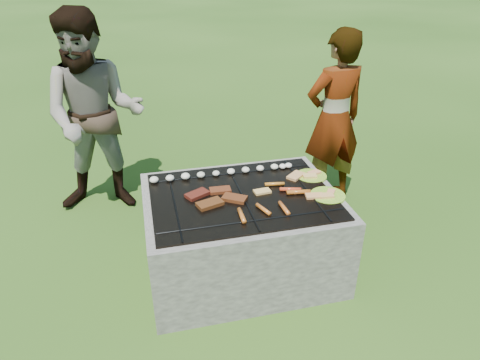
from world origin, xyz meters
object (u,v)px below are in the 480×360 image
at_px(fire_pit, 242,235).
at_px(cook, 334,119).
at_px(plate_near, 328,195).
at_px(plate_far, 311,176).
at_px(bystander, 95,116).

xyz_separation_m(fire_pit, cook, (1.03, 0.82, 0.49)).
distance_m(fire_pit, plate_near, 0.66).
height_order(plate_far, bystander, bystander).
distance_m(cook, bystander, 2.02).
xyz_separation_m(fire_pit, plate_near, (0.56, -0.14, 0.33)).
height_order(plate_near, cook, cook).
height_order(fire_pit, plate_far, plate_far).
xyz_separation_m(plate_near, bystander, (-1.52, 1.28, 0.24)).
bearing_deg(plate_far, bystander, 147.12).
height_order(cook, bystander, bystander).
xyz_separation_m(cook, bystander, (-1.99, 0.32, 0.08)).
distance_m(fire_pit, cook, 1.40).
bearing_deg(bystander, plate_far, -24.23).
bearing_deg(plate_far, cook, 54.98).
relative_size(plate_far, bystander, 0.16).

